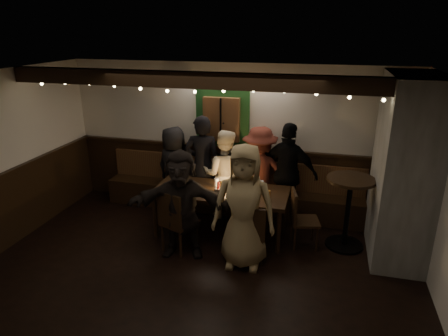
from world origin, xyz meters
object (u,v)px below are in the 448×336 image
(high_top, at_px, (348,204))
(dining_table, at_px, (221,194))
(chair_near_right, at_px, (251,231))
(person_b, at_px, (203,165))
(chair_near_left, at_px, (175,219))
(person_f, at_px, (181,204))
(person_a, at_px, (174,169))
(person_c, at_px, (224,174))
(person_e, at_px, (288,173))
(person_d, at_px, (259,173))
(chair_end, at_px, (300,216))
(person_g, at_px, (244,207))

(high_top, bearing_deg, dining_table, -177.23)
(chair_near_right, relative_size, person_b, 0.49)
(chair_near_right, distance_m, person_b, 1.87)
(chair_near_left, distance_m, person_f, 0.27)
(person_a, bearing_deg, person_b, -161.08)
(chair_near_right, distance_m, person_c, 1.57)
(person_a, distance_m, person_e, 2.02)
(person_a, bearing_deg, person_f, 134.07)
(person_d, relative_size, person_e, 0.95)
(chair_end, distance_m, person_d, 1.17)
(chair_end, relative_size, person_c, 0.58)
(dining_table, relative_size, person_a, 1.37)
(high_top, bearing_deg, person_d, 155.54)
(dining_table, xyz_separation_m, person_g, (0.53, -0.77, 0.19))
(dining_table, relative_size, chair_near_left, 2.15)
(person_b, bearing_deg, high_top, 157.62)
(person_d, bearing_deg, person_b, -20.31)
(dining_table, relative_size, chair_near_right, 2.41)
(high_top, xyz_separation_m, person_d, (-1.45, 0.66, 0.11))
(person_c, relative_size, person_e, 0.91)
(person_e, distance_m, person_g, 1.58)
(person_c, bearing_deg, chair_near_left, 68.64)
(person_d, height_order, person_e, person_e)
(person_b, distance_m, person_e, 1.48)
(person_e, bearing_deg, high_top, 158.16)
(person_d, distance_m, person_g, 1.52)
(chair_end, relative_size, person_g, 0.51)
(chair_near_right, relative_size, person_g, 0.49)
(person_g, bearing_deg, person_d, 88.31)
(chair_near_right, xyz_separation_m, person_a, (-1.67, 1.43, 0.27))
(person_a, relative_size, person_g, 0.87)
(person_e, bearing_deg, person_a, 13.65)
(high_top, relative_size, person_c, 0.71)
(dining_table, bearing_deg, person_g, -55.26)
(chair_near_right, distance_m, person_g, 0.40)
(person_f, bearing_deg, person_e, 38.82)
(dining_table, distance_m, high_top, 1.93)
(person_a, bearing_deg, person_d, -159.57)
(person_f, bearing_deg, dining_table, 53.55)
(chair_end, height_order, person_a, person_a)
(chair_end, distance_m, high_top, 0.73)
(person_c, bearing_deg, high_top, 159.21)
(chair_end, bearing_deg, person_a, 160.70)
(chair_near_right, height_order, person_d, person_d)
(high_top, distance_m, person_f, 2.45)
(dining_table, xyz_separation_m, person_f, (-0.38, -0.73, 0.11))
(dining_table, height_order, chair_near_left, chair_near_left)
(person_a, xyz_separation_m, person_d, (1.53, 0.03, 0.04))
(chair_near_left, height_order, chair_end, chair_near_left)
(person_d, distance_m, person_f, 1.72)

